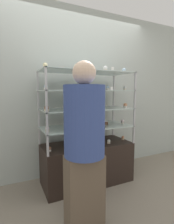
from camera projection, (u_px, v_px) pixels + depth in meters
The scene contains 36 objects.
ground_plane at pixel (87, 181), 2.56m from camera, with size 20.00×20.00×0.00m, color gray.
back_wall at pixel (76, 92), 2.78m from camera, with size 8.00×0.05×2.60m.
display_base at pixel (87, 163), 2.52m from camera, with size 1.26×0.55×0.57m.
display_riser_lower at pixel (87, 127), 2.46m from camera, with size 1.26×0.55×0.25m.
display_riser_middle at pixel (87, 109), 2.43m from camera, with size 1.26×0.55×0.25m.
display_riser_upper at pixel (87, 91), 2.41m from camera, with size 1.26×0.55×0.25m.
display_riser_top at pixel (87, 73), 2.38m from camera, with size 1.26×0.55×0.25m.
layer_cake_centerpiece at pixel (95, 139), 2.50m from camera, with size 0.18×0.18×0.12m.
sheet_cake_frosted at pixel (98, 123), 2.57m from camera, with size 0.26×0.16×0.06m.
cupcake_0 at pixel (49, 149), 2.16m from camera, with size 0.05×0.05×0.06m.
cupcake_1 at pixel (68, 145), 2.31m from camera, with size 0.05×0.05×0.06m.
cupcake_2 at pixel (109, 141), 2.49m from camera, with size 0.05×0.05×0.06m.
cupcake_3 at pixel (123, 138), 2.69m from camera, with size 0.05×0.05×0.06m.
price_tag_0 at pixel (69, 151), 2.11m from camera, with size 0.04×0.00×0.04m.
cupcake_4 at pixel (47, 129), 2.12m from camera, with size 0.05×0.05×0.07m.
cupcake_5 at pixel (71, 127), 2.26m from camera, with size 0.05×0.05×0.07m.
cupcake_6 at pixel (88, 125), 2.41m from camera, with size 0.05×0.05×0.07m.
cupcake_7 at pixel (123, 122), 2.65m from camera, with size 0.05×0.05×0.07m.
price_tag_1 at pixel (97, 128), 2.24m from camera, with size 0.04×0.00×0.04m.
cupcake_8 at pixel (47, 108), 2.09m from camera, with size 0.06×0.06×0.07m.
cupcake_9 at pixel (89, 107), 2.36m from camera, with size 0.06×0.06×0.07m.
cupcake_10 at pixel (125, 105), 2.55m from camera, with size 0.06×0.06×0.07m.
price_tag_2 at pixel (69, 110), 2.05m from camera, with size 0.04×0.00×0.04m.
cupcake_11 at pixel (46, 87), 2.08m from camera, with size 0.05×0.05×0.06m.
cupcake_12 at pixel (69, 87), 2.20m from camera, with size 0.05×0.05×0.06m.
cupcake_13 at pixel (90, 88), 2.34m from camera, with size 0.05×0.05×0.06m.
cupcake_14 at pixel (108, 88), 2.46m from camera, with size 0.05×0.05×0.06m.
cupcake_15 at pixel (125, 88), 2.59m from camera, with size 0.05×0.05×0.06m.
price_tag_3 at pixel (112, 88), 2.27m from camera, with size 0.04×0.00×0.04m.
cupcake_16 at pixel (45, 66), 2.07m from camera, with size 0.06×0.06×0.07m.
cupcake_17 at pixel (76, 67), 2.18m from camera, with size 0.06×0.06×0.07m.
cupcake_18 at pixel (105, 69), 2.32m from camera, with size 0.06×0.06×0.07m.
cupcake_19 at pixel (124, 71), 2.54m from camera, with size 0.06×0.06×0.07m.
price_tag_4 at pixel (113, 69), 2.25m from camera, with size 0.04×0.00×0.04m.
donut_glazed at pixel (61, 69), 2.21m from camera, with size 0.14×0.14×0.03m.
customer_figure at pixel (84, 144), 1.58m from camera, with size 0.37×0.37×1.57m.
Camera 1 is at (-1.03, -2.19, 1.30)m, focal length 28.00 mm.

